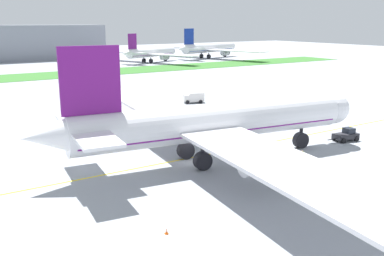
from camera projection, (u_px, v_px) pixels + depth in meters
The scene contains 12 objects.
ground_plane at pixel (191, 162), 63.32m from camera, with size 600.00×600.00×0.00m, color #9399A0.
apron_taxi_line at pixel (185, 159), 64.62m from camera, with size 280.00×0.36×0.01m, color yellow.
grass_median_strip at pixel (18, 77), 158.22m from camera, with size 320.00×24.00×0.10m, color #38722D.
airliner_foreground at pixel (210, 123), 62.06m from camera, with size 50.68×80.59×16.99m.
pushback_tug at pixel (346, 135), 74.23m from camera, with size 6.18×2.97×2.19m.
ground_crew_wingwalker_port at pixel (302, 154), 63.47m from camera, with size 0.44×0.48×1.62m.
ground_crew_marshaller_front at pixel (335, 204), 46.02m from camera, with size 0.56×0.41×1.70m.
traffic_cone_near_nose at pixel (166, 231), 41.74m from camera, with size 0.36×0.36×0.58m.
service_truck_fuel_bowser at pixel (194, 97), 108.82m from camera, with size 5.49×4.05×2.60m.
service_truck_catering_van at pixel (81, 118), 84.83m from camera, with size 6.03×4.07×2.81m.
parked_airliner_far_centre at pixel (150, 53), 214.46m from camera, with size 35.70×56.11×14.34m.
parked_airliner_far_right at pixel (208, 48), 240.02m from camera, with size 46.23×73.80×16.26m.
Camera 1 is at (-32.57, -50.79, 19.81)m, focal length 40.81 mm.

